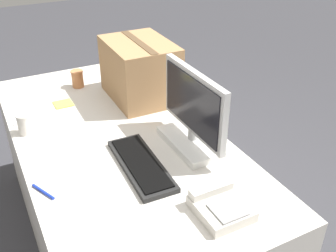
{
  "coord_description": "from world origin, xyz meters",
  "views": [
    {
      "loc": [
        1.54,
        -0.51,
        1.71
      ],
      "look_at": [
        0.27,
        0.14,
        0.87
      ],
      "focal_mm": 42.0,
      "sensor_mm": 36.0,
      "label": 1
    }
  ],
  "objects_px": {
    "spoon": "(18,115)",
    "sticky_note_pad": "(63,104)",
    "paper_cup_left": "(78,79)",
    "pen_marker": "(43,192)",
    "paper_cup_right": "(25,124)",
    "keyboard": "(141,164)",
    "desk_phone": "(220,206)",
    "cardboard_box": "(140,70)",
    "monitor": "(193,117)"
  },
  "relations": [
    {
      "from": "desk_phone",
      "to": "monitor",
      "type": "bearing_deg",
      "value": 162.84
    },
    {
      "from": "spoon",
      "to": "sticky_note_pad",
      "type": "distance_m",
      "value": 0.24
    },
    {
      "from": "keyboard",
      "to": "paper_cup_left",
      "type": "bearing_deg",
      "value": -177.29
    },
    {
      "from": "paper_cup_left",
      "to": "keyboard",
      "type": "bearing_deg",
      "value": 0.53
    },
    {
      "from": "pen_marker",
      "to": "desk_phone",
      "type": "bearing_deg",
      "value": 29.52
    },
    {
      "from": "monitor",
      "to": "keyboard",
      "type": "xyz_separation_m",
      "value": [
        0.05,
        -0.28,
        -0.13
      ]
    },
    {
      "from": "keyboard",
      "to": "desk_phone",
      "type": "xyz_separation_m",
      "value": [
        0.38,
        0.14,
        0.01
      ]
    },
    {
      "from": "spoon",
      "to": "cardboard_box",
      "type": "relative_size",
      "value": 0.36
    },
    {
      "from": "spoon",
      "to": "sticky_note_pad",
      "type": "height_order",
      "value": "sticky_note_pad"
    },
    {
      "from": "spoon",
      "to": "sticky_note_pad",
      "type": "xyz_separation_m",
      "value": [
        -0.02,
        0.24,
        0.0
      ]
    },
    {
      "from": "desk_phone",
      "to": "paper_cup_left",
      "type": "height_order",
      "value": "paper_cup_left"
    },
    {
      "from": "paper_cup_left",
      "to": "paper_cup_right",
      "type": "relative_size",
      "value": 1.0
    },
    {
      "from": "paper_cup_left",
      "to": "paper_cup_right",
      "type": "distance_m",
      "value": 0.55
    },
    {
      "from": "desk_phone",
      "to": "spoon",
      "type": "xyz_separation_m",
      "value": [
        -1.08,
        -0.53,
        -0.02
      ]
    },
    {
      "from": "sticky_note_pad",
      "to": "desk_phone",
      "type": "bearing_deg",
      "value": 14.79
    },
    {
      "from": "paper_cup_left",
      "to": "spoon",
      "type": "xyz_separation_m",
      "value": [
        0.21,
        -0.38,
        -0.05
      ]
    },
    {
      "from": "desk_phone",
      "to": "sticky_note_pad",
      "type": "xyz_separation_m",
      "value": [
        -1.1,
        -0.29,
        -0.02
      ]
    },
    {
      "from": "desk_phone",
      "to": "pen_marker",
      "type": "distance_m",
      "value": 0.68
    },
    {
      "from": "paper_cup_left",
      "to": "sticky_note_pad",
      "type": "distance_m",
      "value": 0.24
    },
    {
      "from": "monitor",
      "to": "keyboard",
      "type": "height_order",
      "value": "monitor"
    },
    {
      "from": "monitor",
      "to": "cardboard_box",
      "type": "height_order",
      "value": "monitor"
    },
    {
      "from": "monitor",
      "to": "desk_phone",
      "type": "distance_m",
      "value": 0.46
    },
    {
      "from": "desk_phone",
      "to": "paper_cup_left",
      "type": "relative_size",
      "value": 1.94
    },
    {
      "from": "cardboard_box",
      "to": "desk_phone",
      "type": "bearing_deg",
      "value": -7.27
    },
    {
      "from": "paper_cup_left",
      "to": "desk_phone",
      "type": "bearing_deg",
      "value": 6.72
    },
    {
      "from": "desk_phone",
      "to": "sticky_note_pad",
      "type": "relative_size",
      "value": 2.05
    },
    {
      "from": "monitor",
      "to": "cardboard_box",
      "type": "xyz_separation_m",
      "value": [
        -0.57,
        -0.01,
        0.01
      ]
    },
    {
      "from": "sticky_note_pad",
      "to": "monitor",
      "type": "bearing_deg",
      "value": 32.3
    },
    {
      "from": "cardboard_box",
      "to": "sticky_note_pad",
      "type": "distance_m",
      "value": 0.46
    },
    {
      "from": "keyboard",
      "to": "cardboard_box",
      "type": "height_order",
      "value": "cardboard_box"
    },
    {
      "from": "paper_cup_left",
      "to": "pen_marker",
      "type": "distance_m",
      "value": 0.97
    },
    {
      "from": "monitor",
      "to": "spoon",
      "type": "relative_size",
      "value": 2.98
    },
    {
      "from": "keyboard",
      "to": "sticky_note_pad",
      "type": "xyz_separation_m",
      "value": [
        -0.72,
        -0.15,
        -0.01
      ]
    },
    {
      "from": "paper_cup_left",
      "to": "cardboard_box",
      "type": "xyz_separation_m",
      "value": [
        0.29,
        0.28,
        0.11
      ]
    },
    {
      "from": "monitor",
      "to": "pen_marker",
      "type": "distance_m",
      "value": 0.7
    },
    {
      "from": "keyboard",
      "to": "spoon",
      "type": "bearing_deg",
      "value": -148.89
    },
    {
      "from": "paper_cup_right",
      "to": "spoon",
      "type": "bearing_deg",
      "value": -178.0
    },
    {
      "from": "cardboard_box",
      "to": "pen_marker",
      "type": "xyz_separation_m",
      "value": [
        0.6,
        -0.67,
        -0.15
      ]
    },
    {
      "from": "keyboard",
      "to": "monitor",
      "type": "bearing_deg",
      "value": 102.41
    },
    {
      "from": "monitor",
      "to": "sticky_note_pad",
      "type": "height_order",
      "value": "monitor"
    },
    {
      "from": "spoon",
      "to": "sticky_note_pad",
      "type": "relative_size",
      "value": 1.65
    },
    {
      "from": "cardboard_box",
      "to": "sticky_note_pad",
      "type": "height_order",
      "value": "cardboard_box"
    },
    {
      "from": "paper_cup_right",
      "to": "pen_marker",
      "type": "xyz_separation_m",
      "value": [
        0.48,
        -0.02,
        -0.05
      ]
    },
    {
      "from": "paper_cup_right",
      "to": "pen_marker",
      "type": "relative_size",
      "value": 0.84
    },
    {
      "from": "spoon",
      "to": "paper_cup_right",
      "type": "bearing_deg",
      "value": -156.5
    },
    {
      "from": "monitor",
      "to": "desk_phone",
      "type": "xyz_separation_m",
      "value": [
        0.43,
        -0.13,
        -0.12
      ]
    },
    {
      "from": "paper_cup_right",
      "to": "spoon",
      "type": "height_order",
      "value": "paper_cup_right"
    },
    {
      "from": "keyboard",
      "to": "spoon",
      "type": "distance_m",
      "value": 0.8
    },
    {
      "from": "paper_cup_right",
      "to": "sticky_note_pad",
      "type": "relative_size",
      "value": 1.06
    },
    {
      "from": "desk_phone",
      "to": "paper_cup_left",
      "type": "xyz_separation_m",
      "value": [
        -1.28,
        -0.15,
        0.03
      ]
    }
  ]
}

